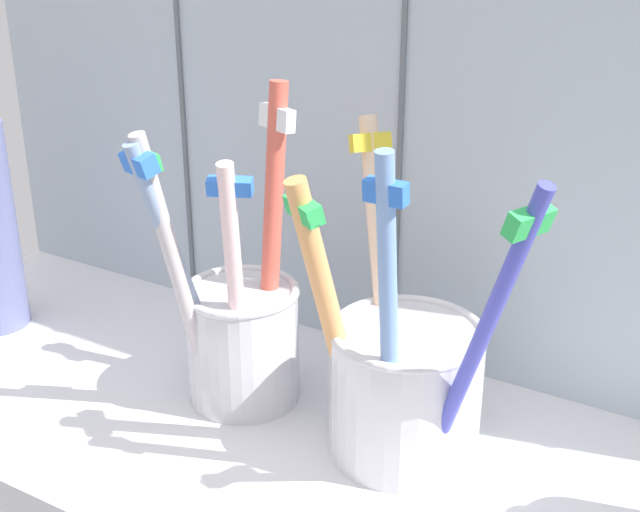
# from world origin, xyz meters

# --- Properties ---
(counter_slab) EXTENTS (0.64, 0.22, 0.02)m
(counter_slab) POSITION_xyz_m (0.00, 0.00, 0.01)
(counter_slab) COLOR silver
(counter_slab) RESTS_ON ground
(tile_wall_back) EXTENTS (0.64, 0.02, 0.45)m
(tile_wall_back) POSITION_xyz_m (-0.00, 0.12, 0.23)
(tile_wall_back) COLOR #B2C1CC
(tile_wall_back) RESTS_ON ground
(toothbrush_cup_left) EXTENTS (0.07, 0.09, 0.18)m
(toothbrush_cup_left) POSITION_xyz_m (-0.05, 0.02, 0.07)
(toothbrush_cup_left) COLOR silver
(toothbrush_cup_left) RESTS_ON counter_slab
(toothbrush_cup_right) EXTENTS (0.13, 0.10, 0.18)m
(toothbrush_cup_right) POSITION_xyz_m (0.05, 0.02, 0.06)
(toothbrush_cup_right) COLOR silver
(toothbrush_cup_right) RESTS_ON counter_slab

